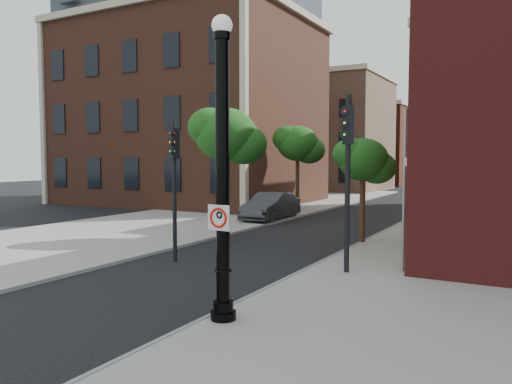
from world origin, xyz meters
The scene contains 16 objects.
ground centered at (0.00, 0.00, 0.00)m, with size 120.00×120.00×0.00m, color black.
sidewalk_right centered at (6.00, 10.00, 0.06)m, with size 8.00×60.00×0.12m, color gray.
sidewalk_left centered at (-9.00, 18.00, 0.06)m, with size 10.00×50.00×0.12m, color gray.
curb_edge centered at (2.05, 10.00, 0.07)m, with size 0.10×60.00×0.14m, color gray.
victorian_building centered at (-16.00, 23.97, 8.74)m, with size 18.60×14.60×17.95m.
bg_building_tan_a centered at (-12.00, 44.00, 6.00)m, with size 12.00×12.00×12.00m, color #976B52.
bg_building_red centered at (-12.00, 58.00, 5.00)m, with size 12.00×12.00×10.00m, color #5F2816.
lamppost centered at (2.46, 0.09, 3.05)m, with size 0.56×0.56×6.60m.
no_parking_sign centered at (2.47, -0.07, 2.37)m, with size 0.55×0.07×0.55m.
parked_car centered at (-4.91, 16.46, 0.81)m, with size 1.71×4.90×1.61m, color #2F2E33.
traffic_signal_left centered at (-2.60, 4.80, 3.32)m, with size 0.38×0.43×4.92m.
traffic_signal_right centered at (3.31, 5.69, 3.72)m, with size 0.43×0.49×5.51m.
utility_pole centered at (4.80, 6.65, 2.55)m, with size 0.10×0.10×5.10m, color #999999.
street_tree_a centered at (-3.59, 9.74, 4.58)m, with size 3.22×2.91×5.80m.
street_tree_b centered at (-4.93, 20.30, 4.45)m, with size 3.13×2.83×5.64m.
street_tree_c centered at (2.10, 11.33, 3.48)m, with size 2.46×2.22×4.43m.
Camera 1 is at (8.26, -8.81, 3.64)m, focal length 35.00 mm.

